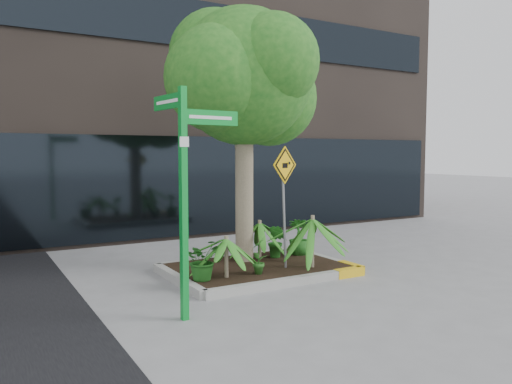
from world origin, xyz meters
TOP-DOWN VIEW (x-y plane):
  - ground at (0.00, 0.00)m, footprint 80.00×80.00m
  - planter at (0.23, 0.27)m, footprint 3.35×2.36m
  - tree at (0.19, 0.82)m, footprint 3.39×3.01m
  - palm_front at (1.00, -0.35)m, footprint 1.09×1.09m
  - palm_left at (-0.73, -0.24)m, footprint 0.80×0.80m
  - palm_back at (0.52, 0.76)m, footprint 0.88×0.88m
  - shrub_a at (-1.15, -0.19)m, footprint 0.78×0.78m
  - shrub_b at (1.45, 0.72)m, footprint 0.60×0.60m
  - shrub_c at (-0.13, -0.30)m, footprint 0.50×0.50m
  - shrub_d at (0.87, 0.69)m, footprint 0.42×0.42m
  - street_sign_post at (-1.95, -1.43)m, footprint 0.96×0.92m
  - cattle_sign at (0.53, -0.11)m, footprint 0.65×0.26m

SIDE VIEW (x-z plane):
  - ground at x=0.00m, z-range 0.00..0.00m
  - planter at x=0.23m, z-range 0.03..0.18m
  - shrub_d at x=0.87m, z-range 0.15..0.82m
  - shrub_c at x=-0.13m, z-range 0.15..0.82m
  - shrub_a at x=-1.15m, z-range 0.15..0.84m
  - shrub_b at x=1.45m, z-range 0.15..0.91m
  - palm_left at x=-0.73m, z-range 0.37..1.26m
  - palm_back at x=0.52m, z-range 0.39..1.37m
  - palm_front at x=1.00m, z-range 0.45..1.66m
  - cattle_sign at x=0.53m, z-range 0.54..2.78m
  - street_sign_post at x=-1.95m, z-range 0.37..3.51m
  - tree at x=0.19m, z-range 1.17..6.26m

